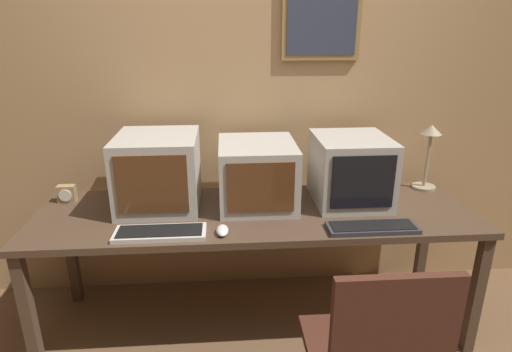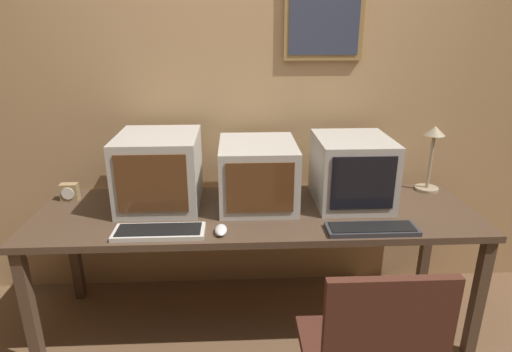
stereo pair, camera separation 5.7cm
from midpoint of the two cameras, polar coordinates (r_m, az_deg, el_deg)
name	(u,v)px [view 1 (the left image)]	position (r m, az deg, el deg)	size (l,w,h in m)	color
wall_back	(250,91)	(2.62, -1.37, 11.24)	(8.00, 0.08, 2.60)	tan
desk	(256,221)	(2.35, -0.70, -6.03)	(2.36, 0.72, 0.73)	#4C3828
monitor_left	(159,171)	(2.39, -13.53, 0.64)	(0.43, 0.47, 0.40)	#B7B2A8
monitor_center	(257,173)	(2.36, -0.54, 0.35)	(0.42, 0.48, 0.35)	#B7B2A8
monitor_right	(351,170)	(2.44, 11.84, 0.84)	(0.40, 0.45, 0.37)	#B7B2A8
keyboard_main	(160,233)	(2.12, -13.41, -7.37)	(0.44, 0.16, 0.03)	beige
keyboard_side	(372,227)	(2.18, 14.52, -6.66)	(0.44, 0.14, 0.03)	#333338
mouse_near_keyboard	(222,230)	(2.08, -5.29, -7.24)	(0.06, 0.12, 0.03)	silver
desk_clock	(67,194)	(2.66, -24.49, -2.16)	(0.10, 0.06, 0.10)	#A38456
desk_lamp	(429,147)	(2.74, 21.52, 3.57)	(0.14, 0.14, 0.40)	tan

